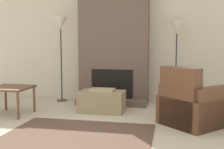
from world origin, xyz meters
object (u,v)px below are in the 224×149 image
floor_lamp_right (177,33)px  armchair (194,106)px  floor_lamp_left (61,29)px  side_table (11,90)px  ottoman (102,101)px

floor_lamp_right → armchair: bearing=-78.8°
armchair → floor_lamp_left: (-2.77, 1.36, 1.32)m
side_table → armchair: bearing=0.2°
ottoman → floor_lamp_right: bearing=30.6°
side_table → floor_lamp_right: floor_lamp_right is taller
side_table → floor_lamp_left: bearing=73.0°
side_table → floor_lamp_left: 1.85m
ottoman → armchair: 1.73m
armchair → side_table: bearing=43.9°
floor_lamp_left → floor_lamp_right: bearing=0.0°
ottoman → floor_lamp_right: (1.37, 0.81, 1.30)m
side_table → floor_lamp_left: (0.42, 1.37, 1.17)m
floor_lamp_left → ottoman: bearing=-35.6°
ottoman → armchair: armchair is taller
side_table → floor_lamp_right: size_ratio=0.39×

